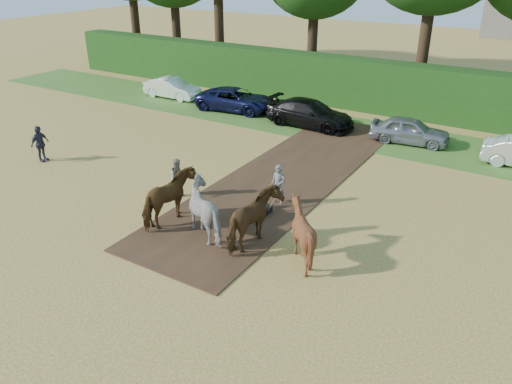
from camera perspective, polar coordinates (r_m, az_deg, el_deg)
The scene contains 8 objects.
ground at distance 17.44m, azimuth -11.73°, elevation -5.10°, with size 120.00×120.00×0.00m, color gold.
earth_strip at distance 21.72m, azimuth 3.74°, elevation 1.91°, with size 4.50×17.00×0.05m, color #472D1C.
grass_verge at distance 28.24m, azimuth 7.81°, elevation 7.42°, with size 50.00×5.00×0.03m, color #38601E.
hedgerow at distance 31.86m, azimuth 11.40°, elevation 12.04°, with size 46.00×1.60×3.00m, color #14380F.
spectator_near at distance 19.70m, azimuth -8.84°, elevation 1.55°, with size 0.78×0.61×1.61m, color #B7AD90.
spectator_far at distance 25.02m, azimuth -23.46°, elevation 5.08°, with size 0.99×0.41×1.69m, color #2A2B39.
plough_team at distance 16.52m, azimuth -2.59°, elevation -2.55°, with size 6.29×4.63×1.94m.
parked_cars at distance 27.09m, azimuth 11.96°, elevation 7.78°, with size 31.04×3.31×1.46m.
Camera 1 is at (10.68, -10.62, 8.79)m, focal length 35.00 mm.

